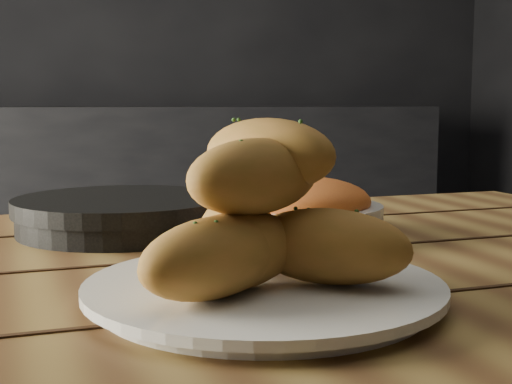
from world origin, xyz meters
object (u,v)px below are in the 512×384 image
bowl (302,210)px  skillet (124,214)px  table (201,384)px  bread_rolls (257,220)px  plate (264,291)px

bowl → skillet: bearing=152.3°
skillet → bowl: (0.20, -0.11, 0.01)m
table → bread_rolls: size_ratio=5.63×
table → plate: bearing=-66.2°
bread_rolls → bowl: (0.15, 0.26, -0.04)m
bread_rolls → skillet: bread_rolls is taller
table → skillet: skillet is taller
bread_rolls → skillet: size_ratio=0.61×
bread_rolls → skillet: (-0.05, 0.37, -0.05)m
bread_rolls → bowl: 0.31m
table → skillet: (-0.02, 0.29, 0.12)m
table → plate: plate is taller
bread_rolls → bowl: size_ratio=1.25×
plate → bread_rolls: bread_rolls is taller
plate → skillet: skillet is taller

